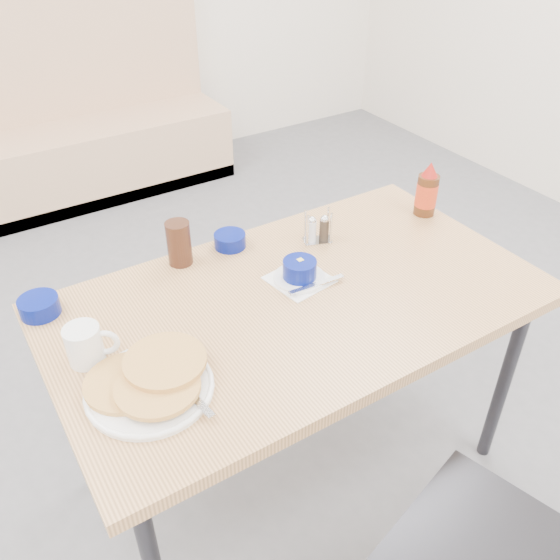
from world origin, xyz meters
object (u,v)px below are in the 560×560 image
condiment_caddy (318,231)px  syrup_bottle (427,192)px  butter_bowl (230,240)px  dining_table (298,314)px  coffee_mug (86,344)px  creamer_bowl (39,306)px  pancake_plate (150,382)px  booth_bench (71,139)px  grits_setting (300,272)px  amber_tumbler (179,243)px

condiment_caddy → syrup_bottle: (0.42, -0.05, 0.05)m
butter_bowl → dining_table: bearing=-83.7°
coffee_mug → creamer_bowl: (-0.06, 0.25, -0.03)m
pancake_plate → butter_bowl: pancake_plate is taller
booth_bench → condiment_caddy: bearing=-84.6°
booth_bench → dining_table: (0.00, -2.53, 0.35)m
butter_bowl → syrup_bottle: bearing=-14.2°
dining_table → creamer_bowl: creamer_bowl is taller
booth_bench → grits_setting: bearing=-88.9°
coffee_mug → amber_tumbler: 0.47m
dining_table → amber_tumbler: amber_tumbler is taller
coffee_mug → grits_setting: coffee_mug is taller
booth_bench → syrup_bottle: 2.50m
dining_table → butter_bowl: (-0.04, 0.34, 0.08)m
pancake_plate → creamer_bowl: (-0.15, 0.43, 0.00)m
grits_setting → creamer_bowl: 0.73m
coffee_mug → butter_bowl: (0.55, 0.28, -0.03)m
pancake_plate → grits_setting: bearing=18.3°
grits_setting → butter_bowl: grits_setting is taller
booth_bench → creamer_bowl: 2.35m
pancake_plate → butter_bowl: 0.64m
creamer_bowl → grits_setting: bearing=-19.9°
butter_bowl → condiment_caddy: (0.26, -0.12, 0.02)m
booth_bench → grits_setting: booth_bench is taller
pancake_plate → coffee_mug: bearing=117.5°
amber_tumbler → booth_bench: bearing=84.5°
creamer_bowl → syrup_bottle: 1.29m
amber_tumbler → condiment_caddy: amber_tumbler is taller
grits_setting → butter_bowl: bearing=107.4°
pancake_plate → amber_tumbler: 0.54m
butter_bowl → syrup_bottle: syrup_bottle is taller
coffee_mug → grits_setting: (0.63, 0.00, -0.02)m
booth_bench → butter_bowl: (-0.04, -2.19, 0.43)m
dining_table → butter_bowl: 0.35m
grits_setting → syrup_bottle: syrup_bottle is taller
condiment_caddy → booth_bench: bearing=116.1°
pancake_plate → condiment_caddy: condiment_caddy is taller
dining_table → pancake_plate: pancake_plate is taller
grits_setting → syrup_bottle: size_ratio=1.05×
dining_table → butter_bowl: butter_bowl is taller
creamer_bowl → coffee_mug: bearing=-77.6°
dining_table → butter_bowl: size_ratio=13.80×
booth_bench → amber_tumbler: 2.26m
pancake_plate → butter_bowl: (0.46, 0.45, 0.00)m
syrup_bottle → condiment_caddy: bearing=173.3°
creamer_bowl → butter_bowl: 0.60m
creamer_bowl → dining_table: bearing=-26.2°
booth_bench → grits_setting: size_ratio=9.38×
coffee_mug → grits_setting: size_ratio=0.63×
coffee_mug → syrup_bottle: (1.22, 0.11, 0.03)m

